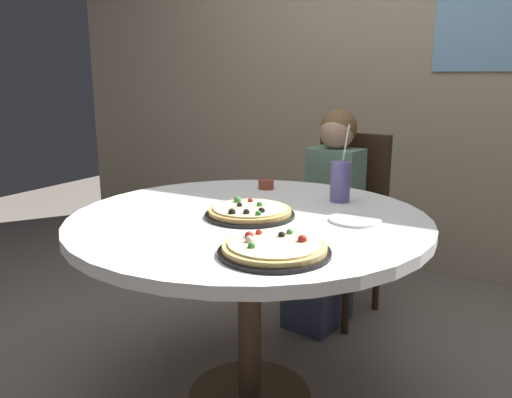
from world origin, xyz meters
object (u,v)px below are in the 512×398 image
(sauce_bowl, at_px, (266,184))
(soda_cup, at_px, (340,182))
(diner_child, at_px, (326,230))
(pizza_veggie, at_px, (274,248))
(chair_wooden, at_px, (344,213))
(plate_small, at_px, (355,220))
(dining_table, at_px, (249,239))
(pizza_cheese, at_px, (250,212))

(sauce_bowl, bearing_deg, soda_cup, -8.84)
(diner_child, distance_m, pizza_veggie, 1.18)
(diner_child, relative_size, soda_cup, 3.52)
(chair_wooden, xyz_separation_m, pizza_veggie, (0.26, -1.29, 0.24))
(soda_cup, xyz_separation_m, plate_small, (0.15, -0.25, -0.08))
(pizza_veggie, bearing_deg, dining_table, 130.10)
(pizza_veggie, relative_size, plate_small, 1.80)
(dining_table, height_order, soda_cup, soda_cup)
(pizza_cheese, height_order, soda_cup, soda_cup)
(diner_child, relative_size, pizza_veggie, 3.34)
(diner_child, bearing_deg, sauce_bowl, -112.01)
(soda_cup, height_order, sauce_bowl, soda_cup)
(soda_cup, bearing_deg, sauce_bowl, 171.16)
(sauce_bowl, bearing_deg, chair_wooden, 72.55)
(diner_child, height_order, pizza_veggie, diner_child)
(diner_child, bearing_deg, soda_cup, -62.56)
(diner_child, bearing_deg, chair_wooden, 82.49)
(chair_wooden, distance_m, diner_child, 0.19)
(chair_wooden, distance_m, sauce_bowl, 0.62)
(dining_table, distance_m, chair_wooden, 0.98)
(plate_small, bearing_deg, diner_child, 118.88)
(diner_child, relative_size, sauce_bowl, 15.46)
(dining_table, bearing_deg, sauce_bowl, 110.75)
(pizza_veggie, bearing_deg, plate_small, 78.68)
(diner_child, height_order, sauce_bowl, diner_child)
(sauce_bowl, bearing_deg, pizza_veggie, -59.87)
(diner_child, relative_size, plate_small, 6.01)
(chair_wooden, relative_size, soda_cup, 3.09)
(dining_table, relative_size, diner_child, 1.20)
(dining_table, xyz_separation_m, pizza_veggie, (0.27, -0.32, 0.11))
(chair_wooden, height_order, pizza_veggie, chair_wooden)
(pizza_veggie, height_order, sauce_bowl, pizza_veggie)
(dining_table, height_order, pizza_veggie, pizza_veggie)
(pizza_veggie, xyz_separation_m, pizza_cheese, (-0.26, 0.31, 0.00))
(pizza_cheese, distance_m, soda_cup, 0.43)
(pizza_veggie, xyz_separation_m, plate_small, (0.09, 0.44, -0.01))
(pizza_cheese, bearing_deg, dining_table, 128.36)
(pizza_veggie, xyz_separation_m, sauce_bowl, (-0.43, 0.74, 0.00))
(chair_wooden, bearing_deg, sauce_bowl, -107.45)
(soda_cup, relative_size, plate_small, 1.71)
(soda_cup, relative_size, sauce_bowl, 4.39)
(dining_table, height_order, chair_wooden, chair_wooden)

